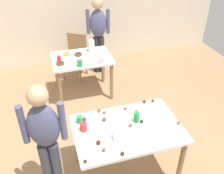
# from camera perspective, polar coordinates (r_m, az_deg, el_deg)

# --- Properties ---
(ground_plane) EXTENTS (6.40, 6.40, 0.00)m
(ground_plane) POSITION_cam_1_polar(r_m,az_deg,el_deg) (3.56, 3.49, -16.30)
(ground_plane) COLOR #9E7A56
(wall_back) EXTENTS (6.40, 0.10, 2.60)m
(wall_back) POSITION_cam_1_polar(r_m,az_deg,el_deg) (5.57, -7.65, 18.74)
(wall_back) COLOR beige
(wall_back) RESTS_ON ground_plane
(dining_table_near) EXTENTS (1.22, 0.80, 0.75)m
(dining_table_near) POSITION_cam_1_polar(r_m,az_deg,el_deg) (2.97, 3.45, -10.52)
(dining_table_near) COLOR white
(dining_table_near) RESTS_ON ground_plane
(dining_table_far) EXTENTS (1.01, 0.71, 0.75)m
(dining_table_far) POSITION_cam_1_polar(r_m,az_deg,el_deg) (4.41, -6.74, 5.27)
(dining_table_far) COLOR silver
(dining_table_far) RESTS_ON ground_plane
(chair_far_table) EXTENTS (0.55, 0.55, 0.87)m
(chair_far_table) POSITION_cam_1_polar(r_m,az_deg,el_deg) (5.09, -8.18, 7.53)
(chair_far_table) COLOR olive
(chair_far_table) RESTS_ON ground_plane
(person_girl_near) EXTENTS (0.46, 0.25, 1.49)m
(person_girl_near) POSITION_cam_1_polar(r_m,az_deg,el_deg) (2.70, -14.75, -10.51)
(person_girl_near) COLOR #383D4C
(person_girl_near) RESTS_ON ground_plane
(person_adult_far) EXTENTS (0.45, 0.27, 1.53)m
(person_adult_far) POSITION_cam_1_polar(r_m,az_deg,el_deg) (5.01, -3.10, 12.68)
(person_adult_far) COLOR #28282D
(person_adult_far) RESTS_ON ground_plane
(mixing_bowl) EXTENTS (0.20, 0.20, 0.07)m
(mixing_bowl) POSITION_cam_1_polar(r_m,az_deg,el_deg) (2.76, 2.25, -10.77)
(mixing_bowl) COLOR white
(mixing_bowl) RESTS_ON dining_table_near
(soda_can) EXTENTS (0.07, 0.07, 0.12)m
(soda_can) POSITION_cam_1_polar(r_m,az_deg,el_deg) (2.95, 5.55, -6.87)
(soda_can) COLOR #198438
(soda_can) RESTS_ON dining_table_near
(fork_near) EXTENTS (0.17, 0.02, 0.01)m
(fork_near) POSITION_cam_1_polar(r_m,az_deg,el_deg) (2.97, 2.25, -7.87)
(fork_near) COLOR silver
(fork_near) RESTS_ON dining_table_near
(cup_near_0) EXTENTS (0.07, 0.07, 0.10)m
(cup_near_0) POSITION_cam_1_polar(r_m,az_deg,el_deg) (2.95, -7.34, -7.25)
(cup_near_0) COLOR green
(cup_near_0) RESTS_ON dining_table_near
(cup_near_1) EXTENTS (0.08, 0.08, 0.10)m
(cup_near_1) POSITION_cam_1_polar(r_m,az_deg,el_deg) (2.85, -6.44, -8.91)
(cup_near_1) COLOR red
(cup_near_1) RESTS_ON dining_table_near
(cake_ball_0) EXTENTS (0.04, 0.04, 0.04)m
(cake_ball_0) POSITION_cam_1_polar(r_m,az_deg,el_deg) (2.64, -1.85, -13.91)
(cake_ball_0) COLOR brown
(cake_ball_0) RESTS_ON dining_table_near
(cake_ball_1) EXTENTS (0.04, 0.04, 0.04)m
(cake_ball_1) POSITION_cam_1_polar(r_m,az_deg,el_deg) (2.97, 6.73, -7.66)
(cake_ball_1) COLOR #3D2319
(cake_ball_1) RESTS_ON dining_table_near
(cake_ball_2) EXTENTS (0.05, 0.05, 0.05)m
(cake_ball_2) POSITION_cam_1_polar(r_m,az_deg,el_deg) (2.97, -1.76, -7.27)
(cake_ball_2) COLOR brown
(cake_ball_2) RESTS_ON dining_table_near
(cake_ball_3) EXTENTS (0.04, 0.04, 0.04)m
(cake_ball_3) POSITION_cam_1_polar(r_m,az_deg,el_deg) (3.07, -1.72, -5.72)
(cake_ball_3) COLOR brown
(cake_ball_3) RESTS_ON dining_table_near
(cake_ball_4) EXTENTS (0.04, 0.04, 0.04)m
(cake_ball_4) POSITION_cam_1_polar(r_m,az_deg,el_deg) (3.10, 5.57, -5.48)
(cake_ball_4) COLOR brown
(cake_ball_4) RESTS_ON dining_table_near
(cake_ball_5) EXTENTS (0.04, 0.04, 0.04)m
(cake_ball_5) POSITION_cam_1_polar(r_m,az_deg,el_deg) (3.03, 14.77, -7.76)
(cake_ball_5) COLOR brown
(cake_ball_5) RESTS_ON dining_table_near
(cake_ball_6) EXTENTS (0.04, 0.04, 0.04)m
(cake_ball_6) POSITION_cam_1_polar(r_m,az_deg,el_deg) (3.13, 3.04, -4.88)
(cake_ball_6) COLOR brown
(cake_ball_6) RESTS_ON dining_table_near
(cake_ball_7) EXTENTS (0.04, 0.04, 0.04)m
(cake_ball_7) POSITION_cam_1_polar(r_m,az_deg,el_deg) (2.90, 4.19, -8.56)
(cake_ball_7) COLOR brown
(cake_ball_7) RESTS_ON dining_table_near
(cake_ball_8) EXTENTS (0.04, 0.04, 0.04)m
(cake_ball_8) POSITION_cam_1_polar(r_m,az_deg,el_deg) (2.56, -6.04, -16.27)
(cake_ball_8) COLOR #3D2319
(cake_ball_8) RESTS_ON dining_table_near
(cake_ball_9) EXTENTS (0.05, 0.05, 0.05)m
(cake_ball_9) POSITION_cam_1_polar(r_m,az_deg,el_deg) (3.10, -2.95, -5.27)
(cake_ball_9) COLOR brown
(cake_ball_9) RESTS_ON dining_table_near
(cake_ball_10) EXTENTS (0.04, 0.04, 0.04)m
(cake_ball_10) POSITION_cam_1_polar(r_m,az_deg,el_deg) (3.26, 7.27, -3.29)
(cake_ball_10) COLOR #3D2319
(cake_ball_10) RESTS_ON dining_table_near
(cake_ball_11) EXTENTS (0.05, 0.05, 0.05)m
(cake_ball_11) POSITION_cam_1_polar(r_m,az_deg,el_deg) (2.99, -6.21, -7.17)
(cake_ball_11) COLOR brown
(cake_ball_11) RESTS_ON dining_table_near
(cake_ball_12) EXTENTS (0.04, 0.04, 0.04)m
(cake_ball_12) POSITION_cam_1_polar(r_m,az_deg,el_deg) (2.61, 2.37, -14.71)
(cake_ball_12) COLOR #3D2319
(cake_ball_12) RESTS_ON dining_table_near
(cake_ball_13) EXTENTS (0.05, 0.05, 0.05)m
(cake_ball_13) POSITION_cam_1_polar(r_m,az_deg,el_deg) (2.71, -3.07, -12.34)
(cake_ball_13) COLOR #3D2319
(cake_ball_13) RESTS_ON dining_table_near
(cake_ball_14) EXTENTS (0.04, 0.04, 0.04)m
(cake_ball_14) POSITION_cam_1_polar(r_m,az_deg,el_deg) (3.30, 9.15, -3.10)
(cake_ball_14) COLOR #3D2319
(cake_ball_14) RESTS_ON dining_table_near
(pitcher_far) EXTENTS (0.11, 0.11, 0.21)m
(pitcher_far) POSITION_cam_1_polar(r_m,az_deg,el_deg) (4.51, -4.65, 9.20)
(pitcher_far) COLOR white
(pitcher_far) RESTS_ON dining_table_far
(cup_far_0) EXTENTS (0.07, 0.07, 0.10)m
(cup_far_0) POSITION_cam_1_polar(r_m,az_deg,el_deg) (4.26, -11.83, 6.22)
(cup_far_0) COLOR red
(cup_far_0) RESTS_ON dining_table_far
(cup_far_1) EXTENTS (0.08, 0.08, 0.12)m
(cup_far_1) POSITION_cam_1_polar(r_m,az_deg,el_deg) (4.06, -7.26, 5.39)
(cup_far_1) COLOR green
(cup_far_1) RESTS_ON dining_table_far
(donut_far_0) EXTENTS (0.14, 0.14, 0.04)m
(donut_far_0) POSITION_cam_1_polar(r_m,az_deg,el_deg) (4.48, -10.11, 7.42)
(donut_far_0) COLOR gold
(donut_far_0) RESTS_ON dining_table_far
(donut_far_1) EXTENTS (0.13, 0.13, 0.04)m
(donut_far_1) POSITION_cam_1_polar(r_m,az_deg,el_deg) (4.43, -7.60, 7.33)
(donut_far_1) COLOR brown
(donut_far_1) RESTS_ON dining_table_far
(donut_far_2) EXTENTS (0.13, 0.13, 0.04)m
(donut_far_2) POSITION_cam_1_polar(r_m,az_deg,el_deg) (4.19, -11.57, 5.26)
(donut_far_2) COLOR brown
(donut_far_2) RESTS_ON dining_table_far
(donut_far_3) EXTENTS (0.11, 0.11, 0.03)m
(donut_far_3) POSITION_cam_1_polar(r_m,az_deg,el_deg) (4.22, -7.34, 5.86)
(donut_far_3) COLOR white
(donut_far_3) RESTS_ON dining_table_far
(donut_far_4) EXTENTS (0.12, 0.12, 0.04)m
(donut_far_4) POSITION_cam_1_polar(r_m,az_deg,el_deg) (4.19, -2.42, 5.95)
(donut_far_4) COLOR pink
(donut_far_4) RESTS_ON dining_table_far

